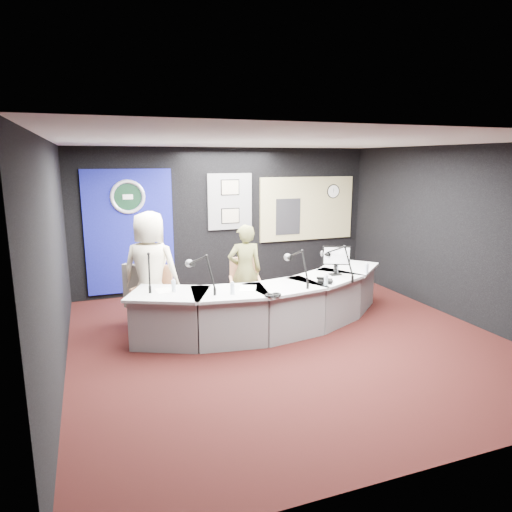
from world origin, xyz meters
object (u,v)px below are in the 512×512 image
object	(u,v)px
broadcast_desk	(271,304)
person_man	(151,271)
armchair_right	(245,288)
person_woman	(245,271)
armchair_left	(152,301)

from	to	relation	value
broadcast_desk	person_man	size ratio (longest dim) A/B	2.47
broadcast_desk	armchair_right	xyz separation A→B (m)	(-0.20, 0.64, 0.12)
person_man	person_woman	distance (m)	1.52
broadcast_desk	person_man	bearing A→B (deg)	159.52
person_man	person_woman	bearing A→B (deg)	-151.44
armchair_left	person_woman	size ratio (longest dim) A/B	0.55
person_man	armchair_right	bearing A→B (deg)	-151.44
armchair_left	person_woman	distance (m)	1.56
broadcast_desk	armchair_right	world-z (taller)	armchair_right
person_woman	person_man	bearing A→B (deg)	6.66
broadcast_desk	armchair_left	size ratio (longest dim) A/B	5.24
armchair_right	broadcast_desk	bearing A→B (deg)	-58.19
armchair_left	person_woman	bearing A→B (deg)	38.88
broadcast_desk	armchair_right	size ratio (longest dim) A/B	4.58
armchair_right	person_man	size ratio (longest dim) A/B	0.54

